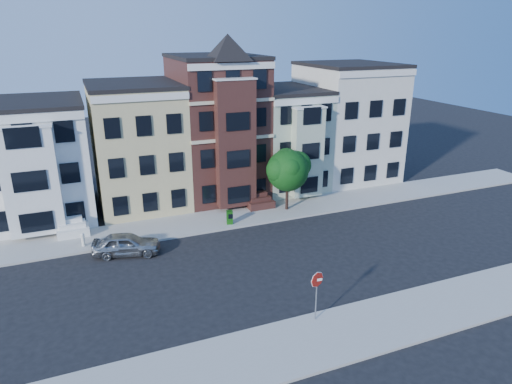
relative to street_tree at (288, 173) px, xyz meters
name	(u,v)px	position (x,y,z in m)	size (l,w,h in m)	color
ground	(286,261)	(-3.84, -7.87, -3.29)	(120.00, 120.00, 0.00)	black
far_sidewalk	(243,216)	(-3.84, 0.13, -3.22)	(60.00, 4.00, 0.15)	#9E9B93
near_sidewalk	(355,330)	(-3.84, -15.87, -3.22)	(60.00, 4.00, 0.15)	#9E9B93
house_white	(34,162)	(-18.84, 6.63, 1.21)	(8.00, 9.00, 9.00)	white
house_yellow	(138,146)	(-10.84, 6.63, 1.71)	(7.00, 9.00, 10.00)	#CAB981
house_brown	(217,128)	(-3.84, 6.63, 2.71)	(7.00, 9.00, 12.00)	#3F1F1A
house_green	(283,139)	(2.66, 6.63, 1.21)	(6.00, 9.00, 9.00)	#AAB89D
house_cream	(346,123)	(9.66, 6.63, 2.21)	(8.00, 9.00, 11.00)	silver
street_tree	(288,173)	(0.00, 0.00, 0.00)	(5.40, 5.40, 6.28)	#155216
parked_car	(126,244)	(-13.36, -3.03, -2.54)	(1.78, 4.42, 1.51)	#979A9E
newspaper_box	(230,217)	(-5.39, -1.08, -2.61)	(0.47, 0.42, 1.05)	#14510F
fire_hydrant	(83,241)	(-16.01, -0.93, -2.76)	(0.27, 0.27, 0.76)	silver
stop_sign	(316,293)	(-5.31, -14.42, -1.59)	(0.85, 0.12, 3.11)	#A3140B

